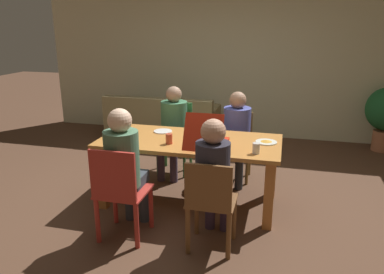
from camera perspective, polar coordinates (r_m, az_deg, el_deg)
The scene contains 18 objects.
ground_plane at distance 4.35m, azimuth -0.33°, elevation -9.90°, with size 20.00×20.00×0.00m, color brown.
back_wall at distance 6.76m, azimuth 5.95°, elevation 11.29°, with size 6.92×0.12×2.60m, color beige.
dining_table at distance 4.10m, azimuth -0.34°, elevation -1.98°, with size 1.98×0.92×0.75m.
chair_0 at distance 3.49m, azimuth -11.10°, elevation -8.23°, with size 0.45×0.44×0.93m.
person_0 at distance 3.52m, azimuth -10.37°, elevation -3.78°, with size 0.32×0.50×1.26m.
chair_1 at distance 5.09m, azimuth -2.44°, elevation 0.57°, with size 0.42×0.40×0.95m.
person_1 at distance 4.90m, azimuth -2.96°, elevation 2.04°, with size 0.35×0.56×1.19m.
chair_2 at distance 4.90m, azimuth 6.97°, elevation -0.66°, with size 0.39×0.38×0.87m.
person_2 at distance 4.71m, azimuth 6.83°, elevation 1.14°, with size 0.35×0.54×1.17m.
chair_3 at distance 3.28m, azimuth 2.85°, elevation -10.09°, with size 0.43×0.40×0.87m.
person_3 at distance 3.31m, azimuth 3.38°, elevation -5.40°, with size 0.30×0.51×1.21m.
pizza_box_0 at distance 3.88m, azimuth 2.43°, elevation -0.48°, with size 0.39×0.57×0.38m.
plate_0 at distance 4.04m, azimuth 11.37°, elevation -0.72°, with size 0.23×0.23×0.03m.
plate_1 at distance 4.37m, azimuth -4.51°, elevation 0.88°, with size 0.22×0.22×0.01m.
drinking_glass_0 at distance 4.31m, azimuth -11.97°, elevation 1.22°, with size 0.08×0.08×0.14m, color #BE4532.
drinking_glass_1 at distance 3.67m, azimuth 9.85°, elevation -1.73°, with size 0.07×0.07×0.11m, color silver.
drinking_glass_2 at distance 3.92m, azimuth -3.56°, elevation -0.27°, with size 0.07×0.07×0.11m, color #BC4A32.
couch at distance 6.49m, azimuth -4.49°, elevation 1.98°, with size 1.88×0.87×0.81m.
Camera 1 is at (0.98, -3.75, 1.98)m, focal length 34.60 mm.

